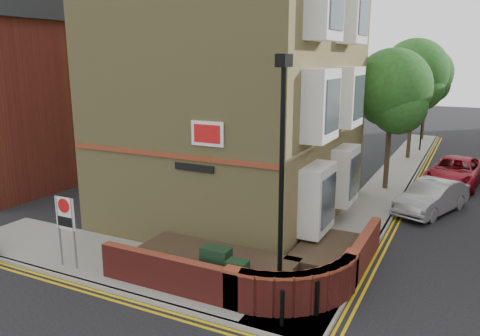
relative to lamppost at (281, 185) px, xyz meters
name	(u,v)px	position (x,y,z in m)	size (l,w,h in m)	color
ground	(201,318)	(-1.60, -1.20, -3.34)	(120.00, 120.00, 0.00)	black
pavement_corner	(130,265)	(-5.10, 0.30, -3.28)	(13.00, 3.00, 0.12)	gray
pavement_main	(392,180)	(0.40, 14.80, -3.28)	(2.00, 32.00, 0.12)	gray
kerb_side	(95,285)	(-5.10, -1.20, -3.28)	(13.00, 0.15, 0.12)	gray
kerb_main_near	(412,182)	(1.40, 14.80, -3.28)	(0.15, 32.00, 0.12)	gray
yellow_lines_side	(89,291)	(-5.10, -1.45, -3.34)	(13.00, 0.28, 0.01)	gold
yellow_lines_main	(417,183)	(1.65, 14.80, -3.34)	(0.28, 32.00, 0.01)	gold
corner_building	(242,61)	(-4.44, 6.80, 2.88)	(8.95, 10.40, 13.60)	#968A50
garden_wall	(245,277)	(-1.60, 1.30, -3.34)	(6.80, 6.00, 1.20)	maroon
lamppost	(281,185)	(0.00, 0.00, 0.00)	(0.25, 0.50, 6.30)	black
utility_cabinet_large	(216,268)	(-1.90, 0.10, -2.62)	(0.80, 0.45, 1.20)	black
utility_cabinet_small	(237,281)	(-1.10, -0.20, -2.67)	(0.55, 0.40, 1.10)	black
bollard_near	(282,308)	(0.40, -0.80, -2.77)	(0.11, 0.11, 0.90)	black
bollard_far	(317,299)	(1.00, 0.00, -2.77)	(0.11, 0.11, 0.90)	black
zone_sign	(65,219)	(-6.60, -0.70, -1.70)	(0.72, 0.07, 2.20)	slate
side_building	(32,93)	(-16.60, 6.80, 1.20)	(6.40, 10.40, 9.00)	maroon
tree_near	(392,94)	(0.40, 12.85, 1.36)	(3.64, 3.65, 6.70)	#382B1E
tree_mid	(414,77)	(0.40, 20.85, 1.85)	(4.03, 4.03, 7.42)	#382B1E
tree_far	(427,77)	(0.40, 28.85, 1.57)	(3.81, 3.81, 7.00)	#382B1E
traffic_light_assembly	(423,112)	(0.80, 23.80, -0.56)	(0.20, 0.16, 4.20)	black
silver_car_near	(432,197)	(2.73, 10.13, -2.67)	(1.44, 4.12, 1.36)	#96989D
red_car_main	(456,172)	(3.40, 15.40, -2.64)	(2.34, 5.07, 1.41)	maroon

